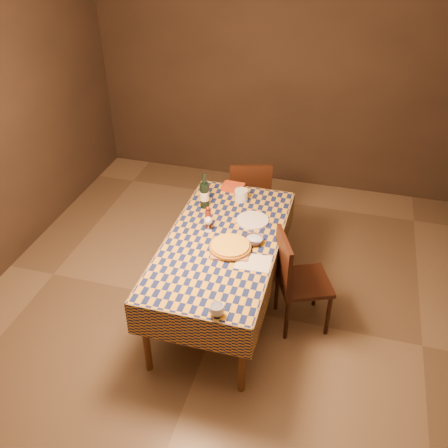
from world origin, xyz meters
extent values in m
plane|color=brown|center=(0.00, 0.00, 0.00)|extent=(5.00, 5.00, 0.00)
cube|color=#34271D|center=(0.00, 2.50, 1.35)|extent=(4.50, 0.10, 2.70)
cylinder|color=brown|center=(-0.38, -0.83, 0.38)|extent=(0.06, 0.06, 0.75)
cylinder|color=brown|center=(0.38, -0.83, 0.38)|extent=(0.06, 0.06, 0.75)
cylinder|color=brown|center=(-0.38, 0.83, 0.38)|extent=(0.06, 0.06, 0.75)
cylinder|color=brown|center=(0.38, 0.83, 0.38)|extent=(0.06, 0.06, 0.75)
cube|color=brown|center=(0.00, 0.00, 0.74)|extent=(0.90, 1.80, 0.03)
cube|color=brown|center=(0.00, 0.00, 0.76)|extent=(0.92, 1.82, 0.02)
cube|color=brown|center=(0.00, -0.92, 0.62)|extent=(0.94, 0.01, 0.30)
cube|color=brown|center=(0.00, 0.92, 0.62)|extent=(0.94, 0.01, 0.30)
cube|color=brown|center=(-0.47, 0.00, 0.62)|extent=(0.01, 1.84, 0.30)
cube|color=brown|center=(0.47, 0.00, 0.62)|extent=(0.01, 1.84, 0.30)
cube|color=#AD7551|center=(0.10, -0.11, 0.78)|extent=(0.35, 0.35, 0.02)
cylinder|color=#9F621A|center=(0.10, -0.11, 0.80)|extent=(0.45, 0.45, 0.02)
cylinder|color=gold|center=(0.10, -0.11, 0.82)|extent=(0.41, 0.41, 0.02)
cylinder|color=#521B13|center=(-0.17, 0.14, 0.86)|extent=(0.06, 0.06, 0.18)
sphere|color=#521B13|center=(-0.17, 0.14, 0.96)|extent=(0.04, 0.04, 0.04)
imported|color=#58424A|center=(0.26, 0.03, 0.80)|extent=(0.21, 0.21, 0.05)
cylinder|color=silver|center=(-0.15, 0.10, 0.77)|extent=(0.08, 0.08, 0.00)
cylinder|color=silver|center=(-0.15, 0.10, 0.81)|extent=(0.01, 0.01, 0.07)
sphere|color=silver|center=(-0.15, 0.10, 0.88)|extent=(0.07, 0.07, 0.07)
ellipsoid|color=#3D070A|center=(-0.15, 0.10, 0.87)|extent=(0.05, 0.05, 0.03)
cylinder|color=black|center=(-0.30, 0.46, 0.89)|extent=(0.10, 0.10, 0.24)
cylinder|color=black|center=(-0.30, 0.46, 1.06)|extent=(0.04, 0.04, 0.10)
cylinder|color=beige|center=(-0.30, 0.46, 0.89)|extent=(0.11, 0.11, 0.09)
cylinder|color=silver|center=(0.00, 0.66, 0.82)|extent=(0.15, 0.15, 0.11)
cube|color=#B13B17|center=(-0.12, 0.83, 0.80)|extent=(0.21, 0.15, 0.05)
cylinder|color=white|center=(0.18, 0.34, 0.78)|extent=(0.37, 0.37, 0.02)
imported|color=white|center=(0.20, -0.85, 0.81)|extent=(0.14, 0.14, 0.09)
cube|color=silver|center=(0.31, -0.22, 0.77)|extent=(0.29, 0.23, 0.00)
ellipsoid|color=#ADBCDE|center=(0.26, 0.07, 0.79)|extent=(0.16, 0.12, 0.04)
cube|color=black|center=(-0.05, 1.25, 0.45)|extent=(0.52, 0.52, 0.04)
cube|color=black|center=(0.00, 1.06, 0.70)|extent=(0.41, 0.15, 0.46)
cylinder|color=black|center=(0.07, 1.47, 0.21)|extent=(0.04, 0.04, 0.43)
cylinder|color=black|center=(-0.27, 1.37, 0.21)|extent=(0.04, 0.04, 0.43)
cylinder|color=black|center=(0.17, 1.13, 0.21)|extent=(0.04, 0.04, 0.43)
cylinder|color=black|center=(-0.18, 1.03, 0.21)|extent=(0.04, 0.04, 0.43)
cube|color=black|center=(0.71, 0.02, 0.45)|extent=(0.55, 0.55, 0.04)
cube|color=black|center=(0.53, -0.06, 0.70)|extent=(0.20, 0.40, 0.46)
cylinder|color=black|center=(0.95, -0.07, 0.21)|extent=(0.04, 0.04, 0.43)
cylinder|color=black|center=(0.80, 0.26, 0.21)|extent=(0.04, 0.04, 0.43)
cylinder|color=black|center=(0.62, -0.22, 0.21)|extent=(0.04, 0.04, 0.43)
cylinder|color=black|center=(0.47, 0.11, 0.21)|extent=(0.04, 0.04, 0.43)
camera|label=1|loc=(0.90, -3.23, 3.25)|focal=40.00mm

